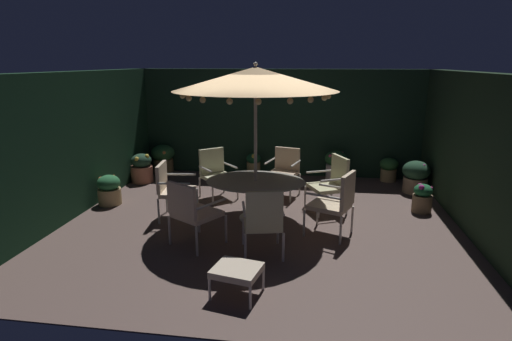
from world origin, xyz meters
name	(u,v)px	position (x,y,z in m)	size (l,w,h in m)	color
ground_plane	(263,219)	(0.00, 0.00, -0.01)	(7.23, 6.63, 0.02)	brown
hedge_backdrop_rear	(280,123)	(0.00, 3.17, 1.26)	(7.23, 0.30, 2.53)	#182F20
hedge_backdrop_left	(73,143)	(-3.47, 0.00, 1.26)	(0.30, 6.63, 2.53)	#15331F
hedge_backdrop_right	(482,155)	(3.47, 0.00, 1.26)	(0.30, 6.63, 2.53)	#1C2F1D
patio_dining_table	(256,186)	(-0.13, 0.01, 0.59)	(1.73, 1.42, 0.70)	beige
patio_umbrella	(255,79)	(-0.13, 0.01, 2.42)	(2.73, 2.73, 2.69)	beige
patio_chair_north	(216,171)	(-1.11, 1.10, 0.55)	(0.83, 0.83, 0.98)	silver
patio_chair_northeast	(172,187)	(-1.59, -0.17, 0.58)	(0.67, 0.69, 0.99)	silver
patio_chair_east	(192,209)	(-0.90, -1.24, 0.58)	(0.87, 0.86, 1.01)	beige
patio_chair_southeast	(263,219)	(0.19, -1.43, 0.57)	(0.68, 0.74, 1.02)	silver
patio_chair_south	(336,200)	(1.23, -0.56, 0.60)	(0.80, 0.77, 1.05)	beige
patio_chair_southwest	(332,181)	(1.20, 0.64, 0.57)	(0.80, 0.82, 1.02)	silver
patio_chair_west	(284,169)	(0.26, 1.42, 0.57)	(0.73, 0.76, 0.97)	beige
ottoman_footrest	(237,271)	(0.01, -2.48, 0.31)	(0.62, 0.57, 0.36)	silver
potted_plant_right_near	(109,190)	(-3.05, 0.34, 0.30)	(0.44, 0.44, 0.59)	tan
potted_plant_front_corner	(142,168)	(-3.06, 1.90, 0.33)	(0.50, 0.50, 0.67)	#B1684F
potted_plant_right_far	(389,169)	(2.58, 2.81, 0.30)	(0.42, 0.42, 0.55)	tan
potted_plant_left_far	(254,164)	(-0.60, 2.83, 0.29)	(0.35, 0.37, 0.57)	tan
potted_plant_back_left	(336,165)	(1.35, 2.64, 0.39)	(0.51, 0.51, 0.71)	beige
potted_plant_back_right	(163,158)	(-2.88, 2.80, 0.38)	(0.58, 0.58, 0.70)	olive
potted_plant_back_center	(422,198)	(2.86, 0.78, 0.27)	(0.35, 0.35, 0.54)	#7A6447
potted_plant_left_near	(416,176)	(3.00, 2.00, 0.36)	(0.57, 0.57, 0.68)	#826D56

